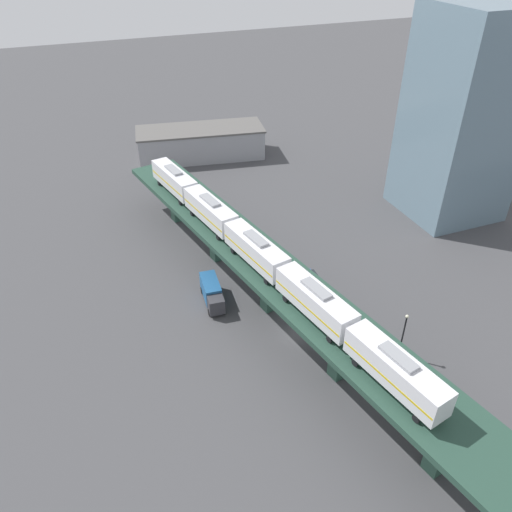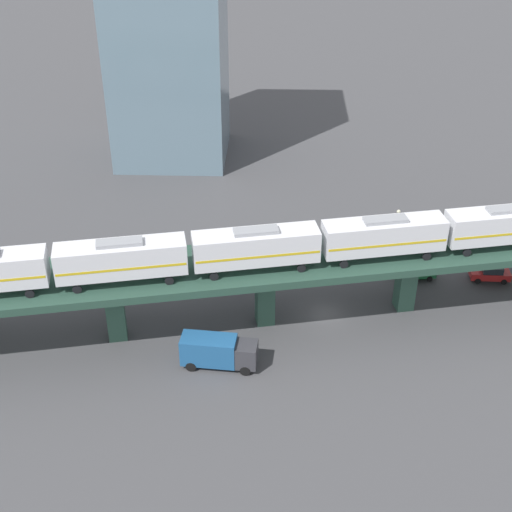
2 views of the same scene
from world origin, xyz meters
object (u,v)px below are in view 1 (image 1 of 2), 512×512
object	(u,v)px
street_lamp	(404,332)
subway_train	(256,250)
warehouse_building	(201,143)
office_tower	(464,117)
street_car_blue	(311,279)
street_car_green	(387,369)
delivery_truck	(212,292)
street_car_red	(429,423)

from	to	relation	value
street_lamp	subway_train	bearing A→B (deg)	130.95
warehouse_building	office_tower	distance (m)	56.35
street_car_blue	warehouse_building	xyz separation A→B (m)	(-2.03, 52.68, 2.47)
subway_train	street_car_green	world-z (taller)	subway_train
delivery_truck	street_lamp	size ratio (longest dim) A/B	1.06
office_tower	warehouse_building	bearing A→B (deg)	131.52
street_car_blue	warehouse_building	bearing A→B (deg)	92.21
street_lamp	delivery_truck	bearing A→B (deg)	135.01
street_car_blue	subway_train	bearing A→B (deg)	-168.02
street_car_green	delivery_truck	distance (m)	26.42
street_car_red	delivery_truck	xyz separation A→B (m)	(-15.68, 29.47, 0.82)
street_car_red	street_lamp	xyz separation A→B (m)	(3.36, 10.43, 3.17)
warehouse_building	street_car_green	bearing A→B (deg)	-88.00
street_lamp	warehouse_building	bearing A→B (deg)	94.68
office_tower	street_lamp	bearing A→B (deg)	-135.66
subway_train	street_car_green	bearing A→B (deg)	-59.79
street_lamp	office_tower	bearing A→B (deg)	44.34
street_car_red	street_car_blue	xyz separation A→B (m)	(-0.36, 28.13, 0.00)
street_car_green	warehouse_building	size ratio (longest dim) A/B	0.15
subway_train	street_car_red	size ratio (longest dim) A/B	13.86
street_car_blue	office_tower	world-z (taller)	office_tower
delivery_truck	street_car_green	bearing A→B (deg)	-53.22
street_car_red	street_car_green	bearing A→B (deg)	89.09
street_car_green	street_car_red	xyz separation A→B (m)	(-0.13, -8.31, 0.00)
street_car_blue	delivery_truck	size ratio (longest dim) A/B	0.61
street_car_green	warehouse_building	xyz separation A→B (m)	(-2.53, 72.50, 2.47)
street_car_green	street_car_red	distance (m)	8.31
delivery_truck	office_tower	size ratio (longest dim) A/B	0.20
delivery_truck	warehouse_building	xyz separation A→B (m)	(13.29, 51.34, 1.65)
street_car_green	street_lamp	bearing A→B (deg)	33.24
street_car_red	street_car_blue	world-z (taller)	same
subway_train	office_tower	xyz separation A→B (m)	(43.87, 14.02, 7.97)
street_car_red	street_lamp	size ratio (longest dim) A/B	0.64
delivery_truck	street_car_red	bearing A→B (deg)	-61.98
subway_train	street_lamp	world-z (taller)	subway_train
subway_train	street_car_blue	size ratio (longest dim) A/B	13.83
street_car_blue	office_tower	bearing A→B (deg)	19.32
street_car_red	subway_train	bearing A→B (deg)	111.37
subway_train	delivery_truck	xyz separation A→B (m)	(-5.49, 3.42, -8.27)
delivery_truck	warehouse_building	size ratio (longest dim) A/B	0.25
street_car_blue	office_tower	distance (m)	39.91
street_car_red	delivery_truck	world-z (taller)	delivery_truck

